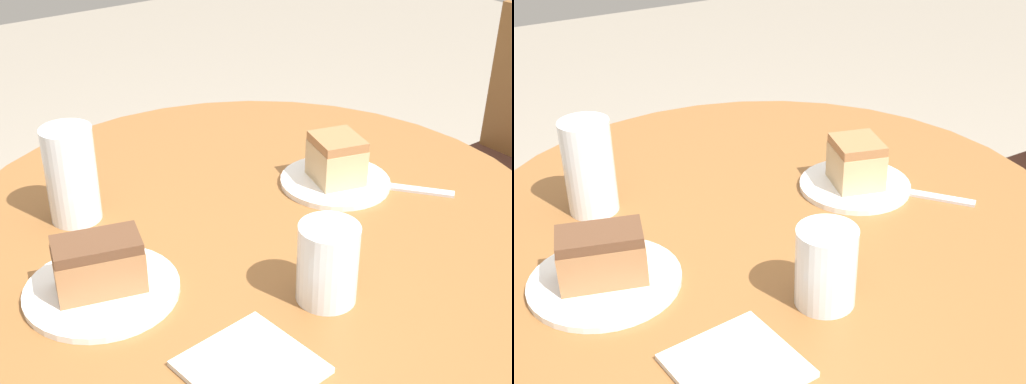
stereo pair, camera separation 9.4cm
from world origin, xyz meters
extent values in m
cylinder|color=brown|center=(0.00, 0.00, 0.36)|extent=(0.11, 0.11, 0.68)
cylinder|color=brown|center=(0.00, 0.00, 0.72)|extent=(1.00, 1.00, 0.03)
cylinder|color=brown|center=(-0.29, 0.57, 0.22)|extent=(0.04, 0.04, 0.44)
cylinder|color=brown|center=(0.10, 0.58, 0.22)|extent=(0.04, 0.04, 0.44)
cylinder|color=brown|center=(-0.29, 1.00, 0.22)|extent=(0.04, 0.04, 0.44)
cube|color=#47281E|center=(-0.10, 0.79, 0.45)|extent=(0.43, 0.48, 0.03)
cylinder|color=white|center=(0.00, 0.17, 0.74)|extent=(0.19, 0.19, 0.01)
cylinder|color=white|center=(0.05, -0.30, 0.74)|extent=(0.22, 0.22, 0.01)
cube|color=tan|center=(0.00, 0.17, 0.77)|extent=(0.11, 0.10, 0.07)
cube|color=#9E6B42|center=(0.00, 0.17, 0.82)|extent=(0.10, 0.10, 0.02)
cube|color=#9E6B42|center=(0.05, -0.30, 0.77)|extent=(0.10, 0.13, 0.06)
cube|color=brown|center=(0.05, -0.30, 0.81)|extent=(0.10, 0.13, 0.02)
cylinder|color=beige|center=(-0.16, -0.25, 0.78)|extent=(0.07, 0.07, 0.09)
cylinder|color=white|center=(-0.16, -0.25, 0.81)|extent=(0.08, 0.08, 0.16)
cylinder|color=silver|center=(0.24, -0.05, 0.77)|extent=(0.07, 0.07, 0.07)
cylinder|color=white|center=(0.24, -0.05, 0.79)|extent=(0.08, 0.08, 0.11)
cube|color=silver|center=(0.30, -0.22, 0.74)|extent=(0.16, 0.16, 0.01)
cube|color=silver|center=(0.09, 0.26, 0.73)|extent=(0.14, 0.12, 0.00)
camera|label=1|loc=(0.82, -0.59, 1.33)|focal=50.00mm
camera|label=2|loc=(0.87, -0.51, 1.33)|focal=50.00mm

